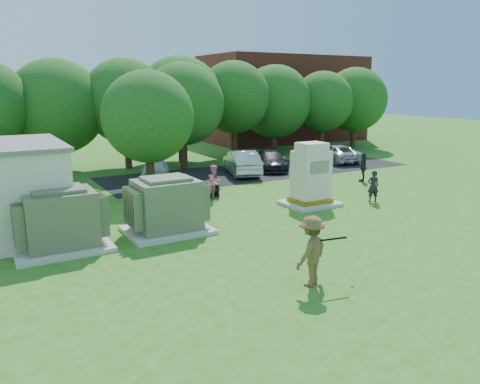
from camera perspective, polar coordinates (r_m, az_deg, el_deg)
ground at (r=15.13m, az=7.61°, el=-7.75°), size 120.00×120.00×0.00m
brick_building at (r=46.61m, az=5.28°, el=11.22°), size 15.00×8.00×8.00m
parking_strip at (r=29.73m, az=2.62°, el=2.60°), size 20.00×6.00×0.01m
transformer_left at (r=16.42m, az=-21.05°, el=-3.29°), size 3.00×2.40×2.07m
transformer_right at (r=17.31m, az=-8.91°, el=-1.77°), size 3.00×2.40×2.07m
generator_cabinet at (r=21.14m, az=8.62°, el=1.67°), size 2.33×1.91×2.84m
picnic_table at (r=22.68m, az=-4.97°, el=0.47°), size 1.68×1.26×0.72m
batter at (r=12.76m, az=8.67°, el=-7.12°), size 1.43×1.14×1.94m
person_by_generator at (r=22.47m, az=15.92°, el=0.67°), size 0.64×0.54×1.49m
person_at_picnic at (r=22.14m, az=-3.15°, el=1.20°), size 1.00×0.92×1.65m
person_walking_right at (r=27.16m, az=14.78°, el=2.94°), size 0.95×0.96×1.63m
car_white at (r=26.58m, az=-10.33°, el=2.53°), size 2.81×3.94×1.25m
car_silver_a at (r=28.37m, az=0.20°, el=3.63°), size 2.86×4.77×1.48m
car_dark at (r=30.07m, az=3.81°, el=3.85°), size 3.22×4.48×1.20m
car_silver_b at (r=33.81m, az=11.46°, el=4.64°), size 2.71×4.67×1.22m
batting_equipment at (r=12.95m, az=11.24°, el=-5.71°), size 1.39×0.35×0.32m
tree_row at (r=31.49m, az=-10.58°, el=10.57°), size 41.30×13.30×7.30m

